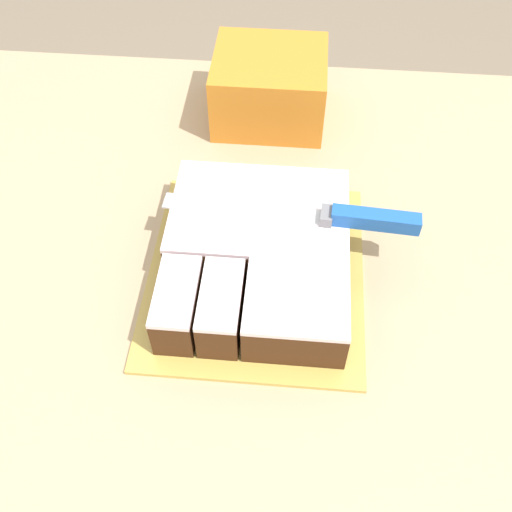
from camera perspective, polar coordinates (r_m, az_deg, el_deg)
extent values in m
plane|color=#7F705B|center=(1.67, 0.20, -22.81)|extent=(8.00, 8.00, 0.00)
cube|color=tan|center=(1.22, 0.26, -16.80)|extent=(1.40, 1.10, 0.94)
cube|color=gold|center=(0.83, 0.00, -1.60)|extent=(0.30, 0.34, 0.01)
cube|color=#472814|center=(0.84, 0.33, 2.85)|extent=(0.24, 0.17, 0.06)
cube|color=white|center=(0.82, 0.34, 4.44)|extent=(0.24, 0.17, 0.01)
cube|color=#472814|center=(0.75, 3.82, -5.49)|extent=(0.13, 0.11, 0.06)
cube|color=white|center=(0.73, 3.96, -4.02)|extent=(0.13, 0.11, 0.01)
cube|color=#472814|center=(0.76, -7.42, -4.80)|extent=(0.05, 0.11, 0.06)
cube|color=white|center=(0.74, -7.69, -3.32)|extent=(0.05, 0.11, 0.01)
cube|color=#472814|center=(0.76, -3.30, -5.13)|extent=(0.05, 0.11, 0.06)
cube|color=white|center=(0.73, -3.42, -3.65)|extent=(0.05, 0.11, 0.01)
cube|color=silver|center=(0.81, -0.92, 4.44)|extent=(0.23, 0.04, 0.00)
cube|color=slate|center=(0.80, 6.74, 3.83)|extent=(0.02, 0.03, 0.02)
cube|color=#1E59B2|center=(0.80, 11.32, 3.42)|extent=(0.12, 0.03, 0.02)
cube|color=orange|center=(1.05, 1.30, 15.79)|extent=(0.19, 0.17, 0.11)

